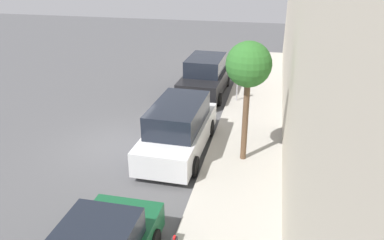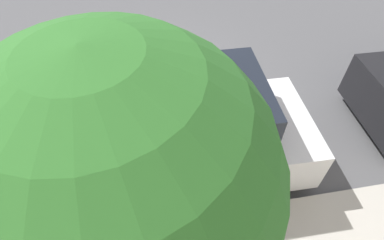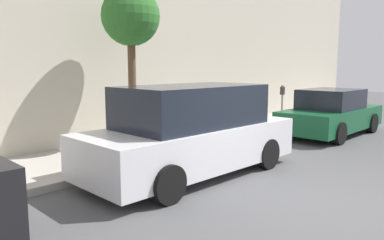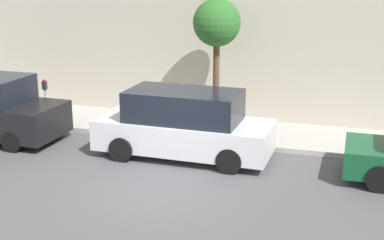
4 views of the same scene
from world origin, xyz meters
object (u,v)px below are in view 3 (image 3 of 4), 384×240
object	(u,v)px
parked_minivan_second	(192,132)
parking_meter_near	(282,101)
parked_sedan_nearest	(331,114)
street_tree	(131,19)

from	to	relation	value
parked_minivan_second	parking_meter_near	world-z (taller)	parked_minivan_second
parked_sedan_nearest	parked_minivan_second	world-z (taller)	parked_minivan_second
parked_sedan_nearest	parked_minivan_second	distance (m)	6.58
parked_sedan_nearest	parked_minivan_second	bearing A→B (deg)	88.63
parked_minivan_second	parking_meter_near	bearing A→B (deg)	-76.22
parked_minivan_second	street_tree	bearing A→B (deg)	-6.85
parked_sedan_nearest	street_tree	bearing A→B (deg)	67.94
parked_minivan_second	parking_meter_near	size ratio (longest dim) A/B	3.37
parked_minivan_second	parking_meter_near	xyz separation A→B (m)	(1.54, -6.29, 0.13)
parking_meter_near	street_tree	bearing A→B (deg)	81.95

